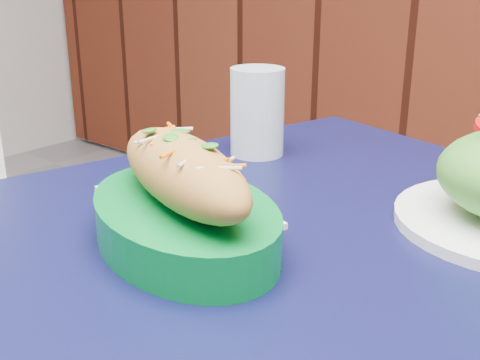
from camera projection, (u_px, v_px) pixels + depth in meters
The scene contains 3 objects.
cafe_table at pixel (315, 335), 0.60m from camera, with size 0.98×0.98×0.75m.
banh_mi_basket at pixel (184, 200), 0.59m from camera, with size 0.30×0.25×0.12m.
water_glass at pixel (257, 112), 0.86m from camera, with size 0.08×0.08×0.13m, color silver.
Camera 1 is at (0.52, 0.90, 1.01)m, focal length 45.00 mm.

